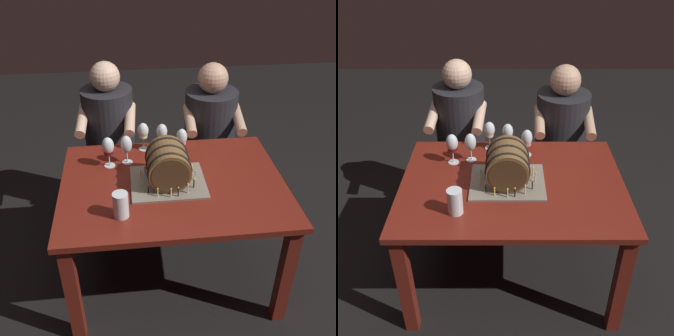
# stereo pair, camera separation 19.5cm
# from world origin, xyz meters

# --- Properties ---
(ground_plane) EXTENTS (8.00, 8.00, 0.00)m
(ground_plane) POSITION_xyz_m (0.00, 0.00, 0.00)
(ground_plane) COLOR black
(dining_table) EXTENTS (1.26, 0.94, 0.73)m
(dining_table) POSITION_xyz_m (0.00, 0.00, 0.62)
(dining_table) COLOR maroon
(dining_table) RESTS_ON ground
(barrel_cake) EXTENTS (0.42, 0.35, 0.25)m
(barrel_cake) POSITION_xyz_m (-0.03, -0.01, 0.84)
(barrel_cake) COLOR gray
(barrel_cake) RESTS_ON dining_table
(wine_glass_amber) EXTENTS (0.07, 0.07, 0.19)m
(wine_glass_amber) POSITION_xyz_m (-0.03, 0.35, 0.86)
(wine_glass_amber) COLOR white
(wine_glass_amber) RESTS_ON dining_table
(wine_glass_empty) EXTENTS (0.07, 0.07, 0.18)m
(wine_glass_empty) POSITION_xyz_m (-0.25, 0.24, 0.85)
(wine_glass_empty) COLOR white
(wine_glass_empty) RESTS_ON dining_table
(wine_glass_white) EXTENTS (0.07, 0.07, 0.19)m
(wine_glass_white) POSITION_xyz_m (-0.14, 0.39, 0.86)
(wine_glass_white) COLOR white
(wine_glass_white) RESTS_ON dining_table
(wine_glass_rose) EXTENTS (0.07, 0.07, 0.18)m
(wine_glass_rose) POSITION_xyz_m (0.09, 0.30, 0.84)
(wine_glass_rose) COLOR white
(wine_glass_rose) RESTS_ON dining_table
(wine_glass_red) EXTENTS (0.07, 0.07, 0.19)m
(wine_glass_red) POSITION_xyz_m (-0.36, 0.21, 0.86)
(wine_glass_red) COLOR white
(wine_glass_red) RESTS_ON dining_table
(beer_pint) EXTENTS (0.08, 0.08, 0.14)m
(beer_pint) POSITION_xyz_m (-0.29, -0.27, 0.80)
(beer_pint) COLOR white
(beer_pint) RESTS_ON dining_table
(person_seated_left) EXTENTS (0.41, 0.49, 1.20)m
(person_seated_left) POSITION_xyz_m (-0.37, 0.74, 0.56)
(person_seated_left) COLOR black
(person_seated_left) RESTS_ON ground
(person_seated_right) EXTENTS (0.42, 0.49, 1.16)m
(person_seated_right) POSITION_xyz_m (0.37, 0.74, 0.55)
(person_seated_right) COLOR black
(person_seated_right) RESTS_ON ground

